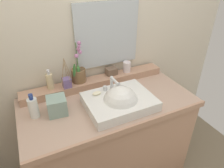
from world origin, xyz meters
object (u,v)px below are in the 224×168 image
at_px(soap_bar, 97,93).
at_px(soap_dispenser, 50,81).
at_px(sink_basin, 120,102).
at_px(tissue_box, 57,106).
at_px(tumbler_cup, 127,67).
at_px(trinket_box, 111,71).
at_px(reed_diffuser, 67,82).
at_px(potted_plant, 79,73).
at_px(lotion_bottle, 33,107).

relative_size(soap_bar, soap_dispenser, 0.43).
xyz_separation_m(sink_basin, tissue_box, (-0.43, 0.12, 0.03)).
relative_size(soap_bar, tumbler_cup, 0.74).
bearing_deg(tumbler_cup, trinket_box, 175.61).
distance_m(reed_diffuser, tissue_box, 0.25).
bearing_deg(trinket_box, potted_plant, 176.82).
distance_m(potted_plant, trinket_box, 0.30).
height_order(sink_basin, tissue_box, sink_basin).
relative_size(soap_bar, tissue_box, 0.54).
bearing_deg(potted_plant, soap_dispenser, -177.41).
xyz_separation_m(sink_basin, potted_plant, (-0.19, 0.38, 0.11)).
relative_size(soap_dispenser, tissue_box, 1.24).
bearing_deg(reed_diffuser, tissue_box, -121.15).
relative_size(lotion_bottle, tissue_box, 1.40).
bearing_deg(tissue_box, potted_plant, 46.67).
xyz_separation_m(soap_dispenser, tissue_box, (-0.01, -0.25, -0.07)).
height_order(reed_diffuser, tissue_box, reed_diffuser).
relative_size(sink_basin, soap_bar, 7.01).
distance_m(soap_dispenser, tissue_box, 0.26).
bearing_deg(soap_bar, reed_diffuser, 127.01).
xyz_separation_m(sink_basin, tumbler_cup, (0.26, 0.37, 0.08)).
bearing_deg(lotion_bottle, reed_diffuser, 33.32).
height_order(tumbler_cup, reed_diffuser, reed_diffuser).
distance_m(tumbler_cup, reed_diffuser, 0.56).
bearing_deg(potted_plant, lotion_bottle, -149.88).
xyz_separation_m(reed_diffuser, tissue_box, (-0.13, -0.21, -0.04)).
height_order(tumbler_cup, trinket_box, tumbler_cup).
bearing_deg(lotion_bottle, potted_plant, 30.12).
height_order(soap_dispenser, tumbler_cup, soap_dispenser).
relative_size(potted_plant, tumbler_cup, 3.70).
xyz_separation_m(potted_plant, tissue_box, (-0.24, -0.26, -0.08)).
bearing_deg(soap_dispenser, tumbler_cup, -0.45).
height_order(sink_basin, tumbler_cup, sink_basin).
height_order(potted_plant, tissue_box, potted_plant).
relative_size(reed_diffuser, tissue_box, 1.92).
bearing_deg(reed_diffuser, sink_basin, -48.05).
distance_m(soap_bar, reed_diffuser, 0.28).
bearing_deg(tumbler_cup, sink_basin, -125.23).
xyz_separation_m(soap_bar, trinket_box, (0.24, 0.26, 0.01)).
distance_m(sink_basin, soap_bar, 0.18).
bearing_deg(reed_diffuser, potted_plant, 21.43).
height_order(soap_bar, tissue_box, tissue_box).
bearing_deg(soap_bar, tumbler_cup, 32.56).
bearing_deg(trinket_box, soap_bar, -135.18).
relative_size(potted_plant, soap_dispenser, 2.17).
bearing_deg(lotion_bottle, soap_bar, -4.82).
distance_m(tumbler_cup, trinket_box, 0.15).
bearing_deg(reed_diffuser, soap_bar, -52.99).
bearing_deg(soap_bar, soap_dispenser, 138.42).
height_order(potted_plant, trinket_box, potted_plant).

